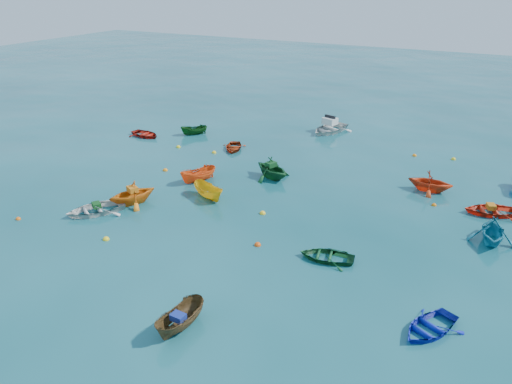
% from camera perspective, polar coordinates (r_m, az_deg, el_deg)
% --- Properties ---
extents(ground, '(160.00, 160.00, 0.00)m').
position_cam_1_polar(ground, '(29.33, -4.57, -4.22)').
color(ground, '#0A4049').
rests_on(ground, ground).
extents(dinghy_white_near, '(4.06, 4.37, 0.74)m').
position_cam_1_polar(dinghy_white_near, '(32.68, -17.83, -2.28)').
color(dinghy_white_near, silver).
rests_on(dinghy_white_near, ground).
extents(sampan_brown_mid, '(1.24, 2.91, 1.10)m').
position_cam_1_polar(sampan_brown_mid, '(22.03, -8.51, -15.17)').
color(sampan_brown_mid, brown).
rests_on(sampan_brown_mid, ground).
extents(dinghy_blue_se, '(3.16, 3.57, 0.61)m').
position_cam_1_polar(dinghy_blue_se, '(22.86, 19.14, -14.77)').
color(dinghy_blue_se, '#0E1FB0').
rests_on(dinghy_blue_se, ground).
extents(dinghy_orange_w, '(3.73, 3.92, 1.62)m').
position_cam_1_polar(dinghy_orange_w, '(33.35, -13.86, -1.26)').
color(dinghy_orange_w, orange).
rests_on(dinghy_orange_w, ground).
extents(sampan_yellow_mid, '(3.09, 2.18, 1.12)m').
position_cam_1_polar(sampan_yellow_mid, '(33.23, -5.40, -0.72)').
color(sampan_yellow_mid, yellow).
rests_on(sampan_yellow_mid, ground).
extents(dinghy_green_e, '(3.18, 2.53, 0.59)m').
position_cam_1_polar(dinghy_green_e, '(26.59, 8.06, -7.61)').
color(dinghy_green_e, '#124D25').
rests_on(dinghy_green_e, ground).
extents(dinghy_cyan_se, '(2.90, 3.25, 1.56)m').
position_cam_1_polar(dinghy_cyan_se, '(30.84, 25.22, -5.14)').
color(dinghy_cyan_se, teal).
rests_on(dinghy_cyan_se, ground).
extents(dinghy_red_nw, '(3.37, 2.66, 0.63)m').
position_cam_1_polar(dinghy_red_nw, '(46.83, -12.51, 6.22)').
color(dinghy_red_nw, '#9D170D').
rests_on(dinghy_red_nw, ground).
extents(sampan_orange_n, '(2.16, 3.09, 1.12)m').
position_cam_1_polar(sampan_orange_n, '(35.97, -6.56, 1.21)').
color(sampan_orange_n, '#F55717').
rests_on(sampan_orange_n, ground).
extents(dinghy_green_n, '(3.99, 3.76, 1.66)m').
position_cam_1_polar(dinghy_green_n, '(36.40, 1.81, 1.64)').
color(dinghy_green_n, '#135224').
rests_on(dinghy_green_n, ground).
extents(dinghy_red_ne, '(3.95, 3.40, 0.69)m').
position_cam_1_polar(dinghy_red_ne, '(34.27, 25.29, -2.27)').
color(dinghy_red_ne, red).
rests_on(dinghy_red_ne, ground).
extents(dinghy_red_far, '(2.96, 3.37, 0.58)m').
position_cam_1_polar(dinghy_red_far, '(42.36, -2.59, 4.90)').
color(dinghy_red_far, '#A32D0D').
rests_on(dinghy_red_far, ground).
extents(dinghy_orange_far, '(2.94, 2.54, 1.55)m').
position_cam_1_polar(dinghy_orange_far, '(36.20, 19.16, 0.13)').
color(dinghy_orange_far, red).
rests_on(dinghy_orange_far, ground).
extents(sampan_green_far, '(2.38, 2.42, 0.95)m').
position_cam_1_polar(sampan_green_far, '(46.61, -7.07, 6.53)').
color(sampan_green_far, '#114914').
rests_on(sampan_green_far, ground).
extents(motorboat_white, '(4.20, 5.03, 1.50)m').
position_cam_1_polar(motorboat_white, '(47.58, 8.37, 6.82)').
color(motorboat_white, silver).
rests_on(motorboat_white, ground).
extents(tarp_green_a, '(0.78, 0.73, 0.30)m').
position_cam_1_polar(tarp_green_a, '(32.48, -17.77, -1.42)').
color(tarp_green_a, '#124819').
rests_on(tarp_green_a, dinghy_white_near).
extents(tarp_blue_a, '(0.61, 0.48, 0.28)m').
position_cam_1_polar(tarp_blue_a, '(21.51, -8.89, -13.94)').
color(tarp_blue_a, navy).
rests_on(tarp_blue_a, sampan_brown_mid).
extents(tarp_orange_a, '(0.89, 0.81, 0.35)m').
position_cam_1_polar(tarp_orange_a, '(32.97, -13.94, 0.31)').
color(tarp_orange_a, orange).
rests_on(tarp_orange_a, dinghy_orange_w).
extents(tarp_green_b, '(0.79, 0.88, 0.35)m').
position_cam_1_polar(tarp_green_b, '(36.10, 1.73, 3.17)').
color(tarp_green_b, '#12481D').
rests_on(tarp_green_b, dinghy_green_n).
extents(tarp_orange_b, '(0.67, 0.75, 0.30)m').
position_cam_1_polar(tarp_orange_b, '(34.04, 25.28, -1.51)').
color(tarp_orange_b, '#C06C13').
rests_on(tarp_orange_b, dinghy_red_ne).
extents(buoy_or_a, '(0.31, 0.31, 0.31)m').
position_cam_1_polar(buoy_or_a, '(33.59, -25.53, -2.84)').
color(buoy_or_a, '#FD650D').
rests_on(buoy_or_a, ground).
extents(buoy_ye_a, '(0.37, 0.37, 0.37)m').
position_cam_1_polar(buoy_ye_a, '(29.35, -16.76, -5.24)').
color(buoy_ye_a, yellow).
rests_on(buoy_ye_a, ground).
extents(buoy_or_b, '(0.38, 0.38, 0.38)m').
position_cam_1_polar(buoy_or_b, '(27.56, 0.18, -6.11)').
color(buoy_or_b, '#F04E0D').
rests_on(buoy_or_b, ground).
extents(buoy_ye_b, '(0.37, 0.37, 0.37)m').
position_cam_1_polar(buoy_ye_b, '(41.60, -4.82, 4.47)').
color(buoy_ye_b, yellow).
rests_on(buoy_ye_b, ground).
extents(buoy_or_c, '(0.38, 0.38, 0.38)m').
position_cam_1_polar(buoy_or_c, '(38.31, -10.33, 2.42)').
color(buoy_or_c, orange).
rests_on(buoy_or_c, ground).
extents(buoy_ye_c, '(0.38, 0.38, 0.38)m').
position_cam_1_polar(buoy_ye_c, '(31.01, 0.75, -2.49)').
color(buoy_ye_c, yellow).
rests_on(buoy_ye_c, ground).
extents(buoy_or_d, '(0.32, 0.32, 0.32)m').
position_cam_1_polar(buoy_or_d, '(34.06, 19.67, -1.46)').
color(buoy_or_d, orange).
rests_on(buoy_or_d, ground).
extents(buoy_ye_d, '(0.38, 0.38, 0.38)m').
position_cam_1_polar(buoy_ye_d, '(43.32, -8.87, 5.07)').
color(buoy_ye_d, yellow).
rests_on(buoy_ye_d, ground).
extents(buoy_or_e, '(0.35, 0.35, 0.35)m').
position_cam_1_polar(buoy_or_e, '(42.75, 17.65, 3.94)').
color(buoy_or_e, orange).
rests_on(buoy_or_e, ground).
extents(buoy_ye_e, '(0.38, 0.38, 0.38)m').
position_cam_1_polar(buoy_ye_e, '(42.97, 21.62, 3.47)').
color(buoy_ye_e, yellow).
rests_on(buoy_ye_e, ground).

